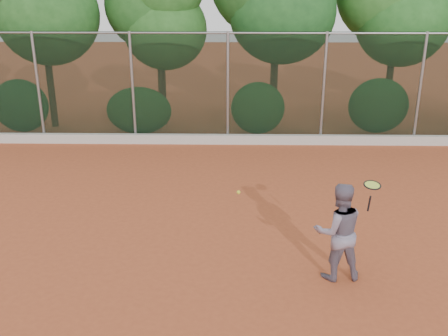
{
  "coord_description": "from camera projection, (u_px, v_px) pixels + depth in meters",
  "views": [
    {
      "loc": [
        0.19,
        -8.58,
        4.68
      ],
      "look_at": [
        0.0,
        1.0,
        1.25
      ],
      "focal_mm": 40.0,
      "sensor_mm": 36.0,
      "label": 1
    }
  ],
  "objects": [
    {
      "name": "tennis_racket",
      "position": [
        372.0,
        187.0,
        7.97
      ],
      "size": [
        0.31,
        0.31,
        0.53
      ],
      "color": "black",
      "rests_on": "ground"
    },
    {
      "name": "chainlink_fence",
      "position": [
        228.0,
        85.0,
        15.63
      ],
      "size": [
        24.09,
        0.09,
        3.5
      ],
      "color": "black",
      "rests_on": "ground"
    },
    {
      "name": "ground",
      "position": [
        223.0,
        246.0,
        9.66
      ],
      "size": [
        80.0,
        80.0,
        0.0
      ],
      "primitive_type": "plane",
      "color": "#AC4C28",
      "rests_on": "ground"
    },
    {
      "name": "concrete_curb",
      "position": [
        228.0,
        139.0,
        16.03
      ],
      "size": [
        24.0,
        0.2,
        0.3
      ],
      "primitive_type": "cube",
      "color": "#BAB5AC",
      "rests_on": "ground"
    },
    {
      "name": "tennis_ball_in_flight",
      "position": [
        239.0,
        192.0,
        8.0
      ],
      "size": [
        0.06,
        0.06,
        0.06
      ],
      "color": "gold",
      "rests_on": "ground"
    },
    {
      "name": "tennis_player",
      "position": [
        338.0,
        231.0,
        8.35
      ],
      "size": [
        0.91,
        0.74,
        1.73
      ],
      "primitive_type": "imported",
      "rotation": [
        0.0,
        0.0,
        3.25
      ],
      "color": "slate",
      "rests_on": "ground"
    }
  ]
}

